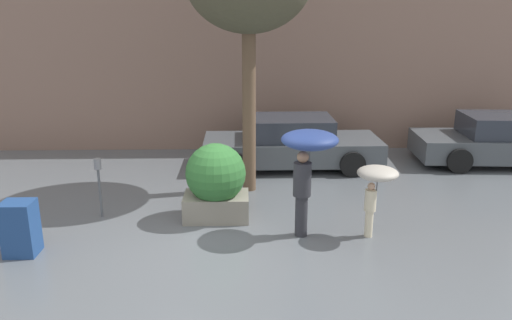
# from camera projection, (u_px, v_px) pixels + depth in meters

# --- Properties ---
(ground_plane) EXTENTS (40.00, 40.00, 0.00)m
(ground_plane) POSITION_uv_depth(u_px,v_px,m) (214.00, 247.00, 8.39)
(ground_plane) COLOR slate
(building_facade) EXTENTS (18.00, 0.30, 6.00)m
(building_facade) POSITION_uv_depth(u_px,v_px,m) (224.00, 43.00, 13.78)
(building_facade) COLOR #8C6B5B
(building_facade) RESTS_ON ground
(planter_box) EXTENTS (1.22, 1.13, 1.47)m
(planter_box) POSITION_uv_depth(u_px,v_px,m) (216.00, 181.00, 9.37)
(planter_box) COLOR gray
(planter_box) RESTS_ON ground
(person_adult) EXTENTS (0.98, 0.98, 1.88)m
(person_adult) POSITION_uv_depth(u_px,v_px,m) (308.00, 153.00, 8.46)
(person_adult) COLOR #2D2D33
(person_adult) RESTS_ON ground
(person_child) EXTENTS (0.70, 0.70, 1.29)m
(person_child) POSITION_uv_depth(u_px,v_px,m) (376.00, 180.00, 8.46)
(person_child) COLOR beige
(person_child) RESTS_ON ground
(parked_car_near) EXTENTS (4.45, 2.02, 1.29)m
(parked_car_near) POSITION_uv_depth(u_px,v_px,m) (292.00, 144.00, 12.68)
(parked_car_near) COLOR #4C5156
(parked_car_near) RESTS_ON ground
(parked_car_far) EXTENTS (4.41, 2.18, 1.29)m
(parked_car_far) POSITION_uv_depth(u_px,v_px,m) (500.00, 141.00, 12.95)
(parked_car_far) COLOR #4C5156
(parked_car_far) RESTS_ON ground
(parking_meter) EXTENTS (0.14, 0.14, 1.16)m
(parking_meter) POSITION_uv_depth(u_px,v_px,m) (98.00, 175.00, 9.41)
(parking_meter) COLOR #595B60
(parking_meter) RESTS_ON ground
(newspaper_box) EXTENTS (0.50, 0.44, 0.90)m
(newspaper_box) POSITION_uv_depth(u_px,v_px,m) (20.00, 228.00, 8.02)
(newspaper_box) COLOR navy
(newspaper_box) RESTS_ON ground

